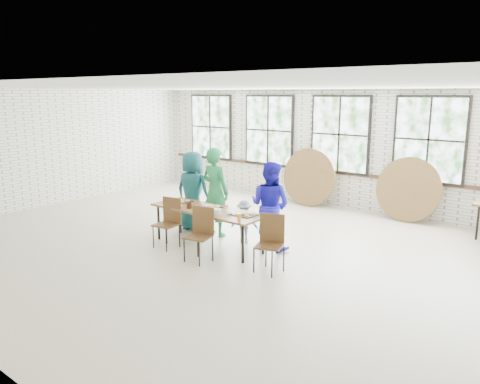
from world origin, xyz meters
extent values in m
plane|color=beige|center=(0.00, 0.00, 0.00)|extent=(12.00, 12.00, 0.00)
plane|color=white|center=(0.00, 0.00, 3.00)|extent=(12.00, 12.00, 0.00)
plane|color=silver|center=(0.00, 4.50, 1.50)|extent=(12.00, 0.00, 12.00)
plane|color=silver|center=(-6.00, 0.00, 1.50)|extent=(0.00, 9.00, 9.00)
cube|color=#422819|center=(0.00, 4.47, 0.90)|extent=(11.80, 0.05, 0.08)
cube|color=black|center=(-4.40, 4.44, 1.88)|extent=(1.62, 0.05, 1.97)
cube|color=white|center=(-4.40, 4.41, 1.88)|extent=(1.50, 0.01, 1.85)
cube|color=black|center=(-2.20, 4.44, 1.88)|extent=(1.62, 0.05, 1.97)
cube|color=white|center=(-2.20, 4.41, 1.88)|extent=(1.50, 0.01, 1.85)
cube|color=black|center=(0.00, 4.44, 1.88)|extent=(1.62, 0.05, 1.97)
cube|color=white|center=(0.00, 4.41, 1.88)|extent=(1.50, 0.01, 1.85)
cube|color=black|center=(2.20, 4.44, 1.88)|extent=(1.62, 0.05, 1.97)
cube|color=white|center=(2.20, 4.41, 1.88)|extent=(1.50, 0.01, 1.85)
cube|color=brown|center=(-0.41, -0.06, 0.72)|extent=(2.41, 0.83, 0.04)
cylinder|color=black|center=(-1.49, -0.36, 0.35)|extent=(0.05, 0.05, 0.70)
cylinder|color=black|center=(-1.49, 0.24, 0.35)|extent=(0.05, 0.05, 0.70)
cylinder|color=black|center=(0.67, -0.36, 0.35)|extent=(0.05, 0.05, 0.70)
cylinder|color=black|center=(0.67, 0.24, 0.35)|extent=(0.05, 0.05, 0.70)
cube|color=#52361B|center=(-0.98, -0.62, 0.45)|extent=(0.47, 0.46, 0.03)
cube|color=#52361B|center=(-1.01, -0.43, 0.70)|extent=(0.42, 0.09, 0.50)
cylinder|color=black|center=(-1.16, -0.79, 0.22)|extent=(0.02, 0.02, 0.44)
cylinder|color=black|center=(-1.16, -0.45, 0.22)|extent=(0.02, 0.02, 0.44)
cylinder|color=black|center=(-0.80, -0.79, 0.22)|extent=(0.02, 0.02, 0.44)
cylinder|color=black|center=(-0.80, -0.45, 0.22)|extent=(0.02, 0.02, 0.44)
cube|color=#52361B|center=(0.02, -0.79, 0.45)|extent=(0.51, 0.49, 0.03)
cube|color=#52361B|center=(-0.02, -0.60, 0.70)|extent=(0.41, 0.13, 0.50)
cylinder|color=black|center=(-0.16, -0.96, 0.22)|extent=(0.02, 0.02, 0.44)
cylinder|color=black|center=(-0.16, -0.62, 0.22)|extent=(0.02, 0.02, 0.44)
cylinder|color=black|center=(0.20, -0.96, 0.22)|extent=(0.02, 0.02, 0.44)
cylinder|color=black|center=(0.20, -0.62, 0.22)|extent=(0.02, 0.02, 0.44)
cube|color=#52361B|center=(1.27, -0.42, 0.45)|extent=(0.53, 0.52, 0.03)
cube|color=#52361B|center=(1.20, -0.24, 0.70)|extent=(0.40, 0.17, 0.50)
cylinder|color=black|center=(1.09, -0.59, 0.22)|extent=(0.02, 0.02, 0.44)
cylinder|color=black|center=(1.09, -0.25, 0.22)|extent=(0.02, 0.02, 0.44)
cylinder|color=black|center=(1.45, -0.59, 0.22)|extent=(0.02, 0.02, 0.44)
cylinder|color=black|center=(1.45, -0.25, 0.22)|extent=(0.02, 0.02, 0.44)
imported|color=navy|center=(-1.45, 0.59, 0.85)|extent=(0.90, 0.66, 1.70)
imported|color=#228045|center=(-0.81, 0.59, 0.92)|extent=(0.69, 0.47, 1.83)
imported|color=#162646|center=(-0.05, 0.59, 0.42)|extent=(0.63, 0.51, 0.84)
imported|color=#1E1BBF|center=(0.57, 0.59, 0.84)|extent=(0.86, 0.70, 1.67)
cylinder|color=black|center=(3.52, 3.63, 0.35)|extent=(0.04, 0.04, 0.70)
cube|color=black|center=(-1.26, 0.05, 0.75)|extent=(0.44, 0.33, 0.02)
cube|color=black|center=(-0.48, 0.08, 0.75)|extent=(0.44, 0.33, 0.02)
cube|color=black|center=(0.39, 0.03, 0.75)|extent=(0.44, 0.33, 0.02)
cylinder|color=black|center=(-0.73, -0.25, 0.79)|extent=(0.09, 0.09, 0.09)
cube|color=red|center=(-0.39, -0.23, 0.80)|extent=(0.06, 0.07, 0.11)
cylinder|color=#1A8BC5|center=(-0.12, -0.15, 0.79)|extent=(0.07, 0.07, 0.10)
cylinder|color=orange|center=(0.52, -0.28, 0.80)|extent=(0.07, 0.07, 0.11)
cylinder|color=white|center=(-0.02, -0.25, 0.79)|extent=(0.17, 0.17, 0.10)
ellipsoid|color=white|center=(-0.99, -0.26, 0.76)|extent=(0.11, 0.11, 0.05)
ellipsoid|color=white|center=(-0.22, -0.27, 0.76)|extent=(0.11, 0.11, 0.05)
ellipsoid|color=white|center=(0.17, -0.12, 0.76)|extent=(0.11, 0.11, 0.05)
cylinder|color=brown|center=(-0.74, 4.18, 0.74)|extent=(1.50, 0.28, 1.49)
cylinder|color=brown|center=(-0.65, 4.08, 0.74)|extent=(1.50, 0.26, 1.49)
cylinder|color=brown|center=(1.90, 4.18, 0.73)|extent=(1.50, 0.37, 1.47)
camera|label=1|loc=(5.46, -6.39, 2.89)|focal=35.00mm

